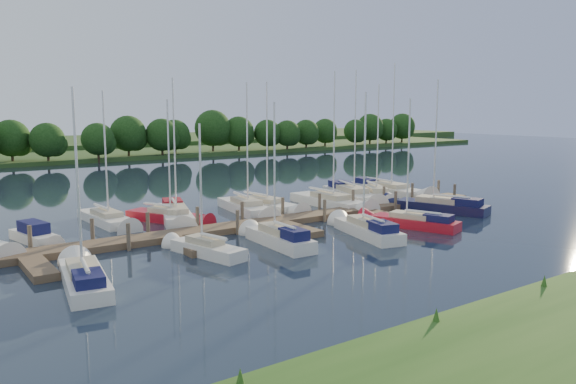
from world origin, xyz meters
TOP-DOWN VIEW (x-y plane):
  - ground at (0.00, 0.00)m, footprint 260.00×260.00m
  - dock at (0.00, 7.31)m, footprint 40.00×6.00m
  - mooring_pilings at (0.00, 8.43)m, footprint 38.24×2.84m
  - far_shore at (0.00, 75.00)m, footprint 180.00×30.00m
  - distant_hill at (0.00, 100.00)m, footprint 220.00×40.00m
  - treeline at (3.14, 61.32)m, footprint 146.73×9.59m
  - motorboat at (-14.79, 11.91)m, footprint 2.25×4.84m
  - sailboat_n_2 at (-9.48, 14.83)m, footprint 2.22×7.62m
  - sailboat_n_3 at (-5.68, 13.07)m, footprint 4.20×6.84m
  - sailboat_n_4 at (-4.92, 13.42)m, footprint 4.04×8.37m
  - sailboat_n_5 at (0.81, 12.94)m, footprint 2.82×8.22m
  - sailboat_n_6 at (2.76, 13.24)m, footprint 2.94×8.38m
  - sailboat_n_7 at (8.00, 11.28)m, footprint 2.26×9.00m
  - sailboat_n_8 at (11.79, 13.02)m, footprint 4.33×9.29m
  - sailboat_n_9 at (13.77, 12.04)m, footprint 4.90×8.03m
  - sailboat_n_10 at (16.93, 13.59)m, footprint 2.47×10.01m
  - sailboat_s_0 at (-14.72, 1.61)m, footprint 2.69×7.43m
  - sailboat_s_1 at (-7.67, 3.27)m, footprint 2.53×5.85m
  - sailboat_s_2 at (-3.08, 2.78)m, footprint 1.92×6.75m
  - sailboat_s_3 at (2.99, 1.66)m, footprint 3.14×7.41m
  - sailboat_s_4 at (7.28, 1.75)m, footprint 3.54×7.08m
  - sailboat_s_5 at (13.55, 4.68)m, footprint 4.22×8.35m

SIDE VIEW (x-z plane):
  - ground at x=0.00m, z-range 0.00..0.00m
  - dock at x=0.00m, z-range 0.00..0.40m
  - sailboat_n_2 at x=-9.48m, z-range -4.55..5.08m
  - sailboat_n_6 at x=2.76m, z-range -4.98..5.51m
  - sailboat_n_7 at x=8.00m, z-range -5.44..5.99m
  - sailboat_n_3 at x=-5.68m, z-range -4.27..4.81m
  - sailboat_n_5 at x=0.81m, z-range -4.94..5.49m
  - sailboat_n_9 at x=13.77m, z-range -5.01..5.56m
  - sailboat_s_1 at x=-7.67m, z-range -3.55..4.10m
  - far_shore at x=0.00m, z-range 0.00..0.60m
  - sailboat_s_4 at x=7.28m, z-range -4.23..4.86m
  - sailboat_s_0 at x=-14.72m, z-range -4.39..5.02m
  - sailboat_n_10 at x=16.93m, z-range -5.99..6.62m
  - sailboat_n_4 at x=-4.92m, z-range -4.98..5.62m
  - sailboat_s_5 at x=13.55m, z-range -5.03..5.69m
  - sailboat_s_3 at x=2.99m, z-range -4.43..5.09m
  - sailboat_n_8 at x=11.79m, z-range -5.55..6.22m
  - motorboat at x=-14.79m, z-range -0.45..1.13m
  - sailboat_s_2 at x=-3.08m, z-range -4.11..4.79m
  - mooring_pilings at x=0.00m, z-range -0.40..1.60m
  - distant_hill at x=0.00m, z-range 0.00..1.40m
  - treeline at x=3.14m, z-range -0.02..8.14m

